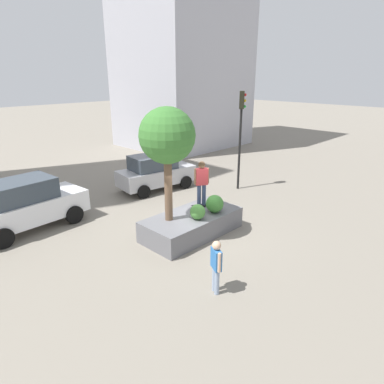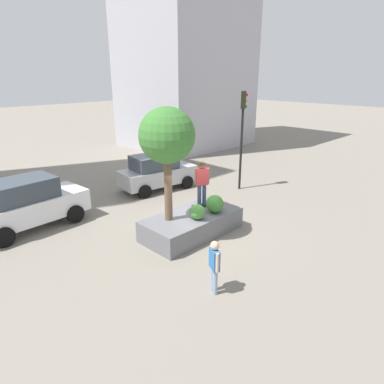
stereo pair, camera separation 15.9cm
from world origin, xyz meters
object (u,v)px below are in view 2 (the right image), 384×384
planter_ledge (192,224)px  sedan_parked (157,172)px  skateboard (202,205)px  plaza_tree (167,137)px  passerby_with_bag (214,263)px  traffic_light_corner (242,125)px  skateboarder (202,180)px  police_car (27,203)px

planter_ledge → sedan_parked: 5.71m
skateboard → sedan_parked: size_ratio=0.20×
planter_ledge → skateboard: 1.01m
plaza_tree → passerby_with_bag: bearing=-110.7°
traffic_light_corner → sedan_parked: bearing=135.8°
skateboard → traffic_light_corner: size_ratio=0.16×
traffic_light_corner → plaza_tree: bearing=-164.7°
passerby_with_bag → skateboarder: bearing=48.1°
skateboarder → skateboard: bearing=0.0°
planter_ledge → plaza_tree: plaza_tree is taller
skateboard → traffic_light_corner: bearing=20.2°
traffic_light_corner → skateboard: bearing=-159.8°
skateboarder → police_car: size_ratio=0.40×
skateboarder → passerby_with_bag: skateboarder is taller
planter_ledge → skateboarder: bearing=19.9°
planter_ledge → traffic_light_corner: traffic_light_corner is taller
sedan_parked → traffic_light_corner: 5.02m
planter_ledge → traffic_light_corner: (5.61, 2.06, 2.99)m
skateboard → sedan_parked: sedan_parked is taller
skateboarder → sedan_parked: 5.17m
planter_ledge → passerby_with_bag: bearing=-125.4°
planter_ledge → plaza_tree: bearing=163.1°
plaza_tree → skateboarder: 2.60m
planter_ledge → passerby_with_bag: (-2.17, -3.06, 0.52)m
sedan_parked → skateboarder: bearing=-108.7°
plaza_tree → skateboarder: bearing=1.0°
plaza_tree → skateboard: bearing=1.0°
plaza_tree → sedan_parked: plaza_tree is taller
plaza_tree → skateboard: size_ratio=4.90×
skateboard → skateboarder: skateboarder is taller
police_car → sedan_parked: (6.65, 0.15, -0.08)m
skateboarder → police_car: 6.91m
plaza_tree → sedan_parked: bearing=55.0°
plaza_tree → sedan_parked: size_ratio=0.96×
planter_ledge → plaza_tree: (-0.91, 0.28, 3.42)m
skateboarder → sedan_parked: skateboarder is taller
sedan_parked → passerby_with_bag: (-4.65, -8.17, -0.02)m
skateboard → police_car: 6.86m
planter_ledge → skateboarder: size_ratio=2.16×
skateboarder → police_car: skateboarder is taller
skateboard → passerby_with_bag: passerby_with_bag is taller
planter_ledge → plaza_tree: 3.55m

